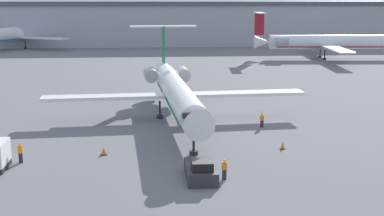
{
  "coord_description": "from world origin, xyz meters",
  "views": [
    {
      "loc": [
        -4.21,
        -39.57,
        14.22
      ],
      "look_at": [
        0.0,
        11.47,
        3.48
      ],
      "focal_mm": 50.0,
      "sensor_mm": 36.0,
      "label": 1
    }
  ],
  "objects_px": {
    "worker_by_wing": "(262,120)",
    "traffic_cone_right": "(283,145)",
    "airplane_main": "(175,90)",
    "worker_near_tug": "(224,169)",
    "airplane_parked_far_left": "(327,42)",
    "pushback_tug": "(201,171)",
    "airplane_parked_far_right": "(14,34)",
    "worker_on_apron": "(20,152)",
    "traffic_cone_left": "(104,151)"
  },
  "relations": [
    {
      "from": "airplane_parked_far_right",
      "to": "pushback_tug",
      "type": "bearing_deg",
      "value": -69.91
    },
    {
      "from": "worker_by_wing",
      "to": "airplane_parked_far_right",
      "type": "relative_size",
      "value": 0.05
    },
    {
      "from": "airplane_parked_far_left",
      "to": "worker_near_tug",
      "type": "bearing_deg",
      "value": -113.64
    },
    {
      "from": "traffic_cone_right",
      "to": "airplane_parked_far_right",
      "type": "bearing_deg",
      "value": 115.5
    },
    {
      "from": "worker_by_wing",
      "to": "airplane_parked_far_right",
      "type": "height_order",
      "value": "airplane_parked_far_right"
    },
    {
      "from": "worker_by_wing",
      "to": "traffic_cone_left",
      "type": "relative_size",
      "value": 2.2
    },
    {
      "from": "worker_by_wing",
      "to": "traffic_cone_right",
      "type": "height_order",
      "value": "worker_by_wing"
    },
    {
      "from": "traffic_cone_right",
      "to": "airplane_parked_far_left",
      "type": "relative_size",
      "value": 0.02
    },
    {
      "from": "worker_near_tug",
      "to": "worker_on_apron",
      "type": "distance_m",
      "value": 17.99
    },
    {
      "from": "airplane_parked_far_right",
      "to": "traffic_cone_right",
      "type": "bearing_deg",
      "value": -64.5
    },
    {
      "from": "worker_on_apron",
      "to": "traffic_cone_right",
      "type": "xyz_separation_m",
      "value": [
        23.8,
        2.4,
        -0.62
      ]
    },
    {
      "from": "worker_near_tug",
      "to": "traffic_cone_right",
      "type": "height_order",
      "value": "worker_near_tug"
    },
    {
      "from": "pushback_tug",
      "to": "airplane_main",
      "type": "bearing_deg",
      "value": 92.43
    },
    {
      "from": "worker_on_apron",
      "to": "traffic_cone_left",
      "type": "height_order",
      "value": "worker_on_apron"
    },
    {
      "from": "airplane_main",
      "to": "worker_by_wing",
      "type": "bearing_deg",
      "value": -26.89
    },
    {
      "from": "airplane_parked_far_right",
      "to": "traffic_cone_left",
      "type": "bearing_deg",
      "value": -72.66
    },
    {
      "from": "pushback_tug",
      "to": "traffic_cone_right",
      "type": "relative_size",
      "value": 6.77
    },
    {
      "from": "airplane_main",
      "to": "traffic_cone_left",
      "type": "xyz_separation_m",
      "value": [
        -7.31,
        -13.86,
        -3.16
      ]
    },
    {
      "from": "airplane_main",
      "to": "traffic_cone_right",
      "type": "height_order",
      "value": "airplane_main"
    },
    {
      "from": "airplane_parked_far_right",
      "to": "worker_near_tug",
      "type": "bearing_deg",
      "value": -69.13
    },
    {
      "from": "worker_on_apron",
      "to": "traffic_cone_right",
      "type": "relative_size",
      "value": 2.57
    },
    {
      "from": "worker_near_tug",
      "to": "traffic_cone_left",
      "type": "bearing_deg",
      "value": 142.99
    },
    {
      "from": "traffic_cone_left",
      "to": "airplane_parked_far_right",
      "type": "bearing_deg",
      "value": 107.34
    },
    {
      "from": "worker_by_wing",
      "to": "airplane_parked_far_left",
      "type": "relative_size",
      "value": 0.05
    },
    {
      "from": "worker_by_wing",
      "to": "airplane_parked_far_right",
      "type": "bearing_deg",
      "value": 117.4
    },
    {
      "from": "airplane_main",
      "to": "airplane_parked_far_right",
      "type": "distance_m",
      "value": 98.08
    },
    {
      "from": "pushback_tug",
      "to": "worker_on_apron",
      "type": "height_order",
      "value": "worker_on_apron"
    },
    {
      "from": "traffic_cone_left",
      "to": "airplane_parked_far_left",
      "type": "height_order",
      "value": "airplane_parked_far_left"
    },
    {
      "from": "worker_near_tug",
      "to": "worker_by_wing",
      "type": "xyz_separation_m",
      "value": [
        6.58,
        16.71,
        -0.02
      ]
    },
    {
      "from": "airplane_main",
      "to": "worker_near_tug",
      "type": "relative_size",
      "value": 20.37
    },
    {
      "from": "worker_near_tug",
      "to": "traffic_cone_left",
      "type": "height_order",
      "value": "worker_near_tug"
    },
    {
      "from": "airplane_main",
      "to": "worker_on_apron",
      "type": "relative_size",
      "value": 18.8
    },
    {
      "from": "airplane_parked_far_left",
      "to": "airplane_main",
      "type": "bearing_deg",
      "value": -122.68
    },
    {
      "from": "traffic_cone_left",
      "to": "airplane_parked_far_right",
      "type": "height_order",
      "value": "airplane_parked_far_right"
    },
    {
      "from": "worker_near_tug",
      "to": "worker_on_apron",
      "type": "bearing_deg",
      "value": 161.43
    },
    {
      "from": "worker_by_wing",
      "to": "airplane_parked_far_left",
      "type": "distance_m",
      "value": 70.37
    },
    {
      "from": "airplane_main",
      "to": "worker_near_tug",
      "type": "distance_m",
      "value": 21.77
    },
    {
      "from": "pushback_tug",
      "to": "worker_by_wing",
      "type": "relative_size",
      "value": 2.93
    },
    {
      "from": "airplane_parked_far_right",
      "to": "worker_by_wing",
      "type": "bearing_deg",
      "value": -62.6
    },
    {
      "from": "pushback_tug",
      "to": "airplane_parked_far_right",
      "type": "distance_m",
      "value": 118.06
    },
    {
      "from": "airplane_parked_far_left",
      "to": "airplane_parked_far_right",
      "type": "relative_size",
      "value": 1.0
    },
    {
      "from": "worker_by_wing",
      "to": "traffic_cone_right",
      "type": "distance_m",
      "value": 8.6
    },
    {
      "from": "airplane_main",
      "to": "airplane_parked_far_right",
      "type": "relative_size",
      "value": 0.95
    },
    {
      "from": "worker_near_tug",
      "to": "airplane_parked_far_left",
      "type": "height_order",
      "value": "airplane_parked_far_left"
    },
    {
      "from": "worker_on_apron",
      "to": "worker_by_wing",
      "type": "bearing_deg",
      "value": 24.94
    },
    {
      "from": "airplane_main",
      "to": "pushback_tug",
      "type": "distance_m",
      "value": 21.33
    },
    {
      "from": "airplane_parked_far_left",
      "to": "traffic_cone_left",
      "type": "bearing_deg",
      "value": -121.8
    },
    {
      "from": "airplane_main",
      "to": "worker_on_apron",
      "type": "distance_m",
      "value": 21.41
    },
    {
      "from": "airplane_main",
      "to": "pushback_tug",
      "type": "bearing_deg",
      "value": -87.57
    },
    {
      "from": "airplane_parked_far_left",
      "to": "traffic_cone_right",
      "type": "bearing_deg",
      "value": -111.49
    }
  ]
}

